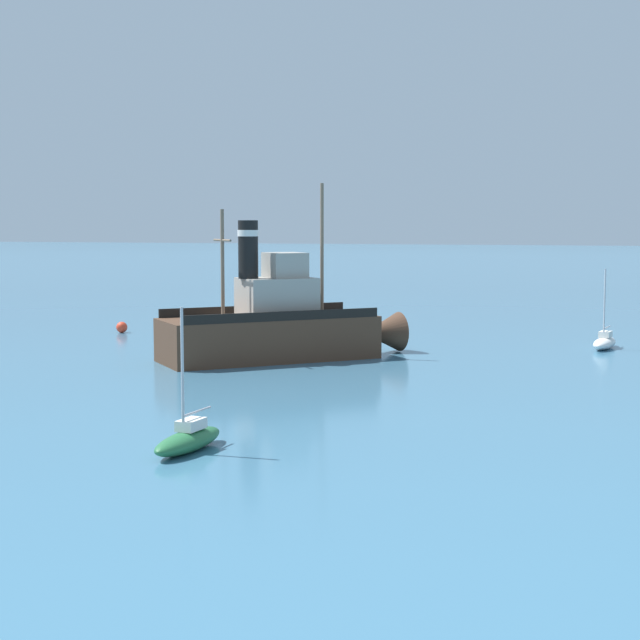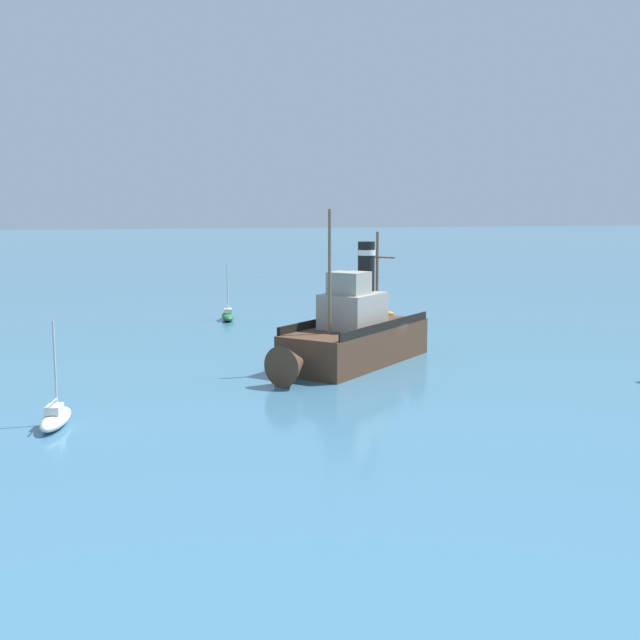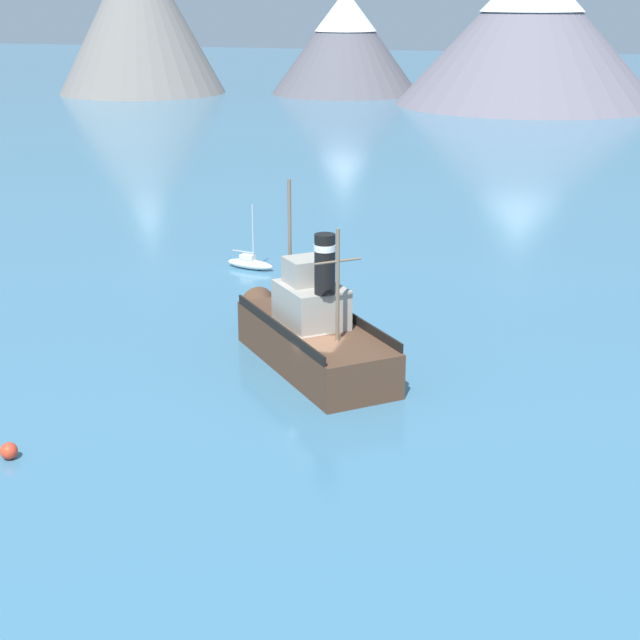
{
  "view_description": "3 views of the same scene",
  "coord_description": "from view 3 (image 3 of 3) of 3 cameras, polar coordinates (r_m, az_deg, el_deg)",
  "views": [
    {
      "loc": [
        50.45,
        21.28,
        7.64
      ],
      "look_at": [
        -0.1,
        5.63,
        2.4
      ],
      "focal_mm": 55.0,
      "sensor_mm": 36.0,
      "label": 1
    },
    {
      "loc": [
        -49.24,
        17.89,
        10.14
      ],
      "look_at": [
        1.83,
        4.15,
        2.53
      ],
      "focal_mm": 45.0,
      "sensor_mm": 36.0,
      "label": 2
    },
    {
      "loc": [
        14.02,
        -45.64,
        19.7
      ],
      "look_at": [
        -0.7,
        3.08,
        2.56
      ],
      "focal_mm": 55.0,
      "sensor_mm": 36.0,
      "label": 3
    }
  ],
  "objects": [
    {
      "name": "ground_plane",
      "position": [
        51.65,
        -0.25,
        -3.81
      ],
      "size": [
        600.0,
        600.0,
        0.0
      ],
      "primitive_type": "plane",
      "color": "teal"
    },
    {
      "name": "old_tugboat",
      "position": [
        53.89,
        -0.57,
        -0.75
      ],
      "size": [
        12.2,
        12.91,
        9.9
      ],
      "color": "#4C3323",
      "rests_on": "ground"
    },
    {
      "name": "sailboat_white",
      "position": [
        73.28,
        -4.1,
        3.32
      ],
      "size": [
        3.94,
        1.78,
        4.9
      ],
      "color": "white",
      "rests_on": "ground"
    },
    {
      "name": "mooring_buoy",
      "position": [
        45.81,
        -17.65,
        -7.27
      ],
      "size": [
        0.78,
        0.78,
        0.78
      ],
      "primitive_type": "sphere",
      "color": "red",
      "rests_on": "ground"
    },
    {
      "name": "mountain_ridge",
      "position": [
        192.87,
        14.79,
        16.19
      ],
      "size": [
        181.38,
        66.37,
        30.9
      ],
      "color": "slate",
      "rests_on": "ground"
    }
  ]
}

